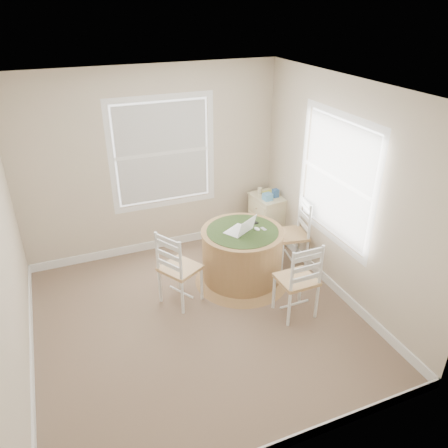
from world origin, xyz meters
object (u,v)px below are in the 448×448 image
round_table (242,254)px  corner_chest (267,217)px  chair_right (291,234)px  laptop (240,230)px  chair_near (297,279)px  chair_left (180,268)px

round_table → corner_chest: round_table is taller
chair_right → laptop: laptop is taller
round_table → chair_near: chair_near is taller
chair_right → laptop: (-0.81, -0.12, 0.30)m
chair_right → chair_left: bearing=-72.1°
chair_near → chair_right: size_ratio=1.00×
chair_left → corner_chest: chair_left is taller
chair_left → chair_near: 1.37m
chair_right → corner_chest: size_ratio=1.35×
chair_left → laptop: 0.88m
chair_near → laptop: bearing=-68.6°
round_table → chair_left: 0.87m
round_table → chair_right: 0.79m
round_table → chair_left: (-0.86, -0.11, 0.07)m
chair_near → corner_chest: bearing=-107.7°
chair_near → laptop: laptop is taller
chair_near → chair_right: (0.47, 0.95, 0.00)m
round_table → chair_near: (0.30, -0.84, 0.07)m
chair_near → chair_right: 1.06m
corner_chest → laptop: bearing=-139.4°
round_table → chair_near: size_ratio=1.28×
chair_near → round_table: bearing=-71.3°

